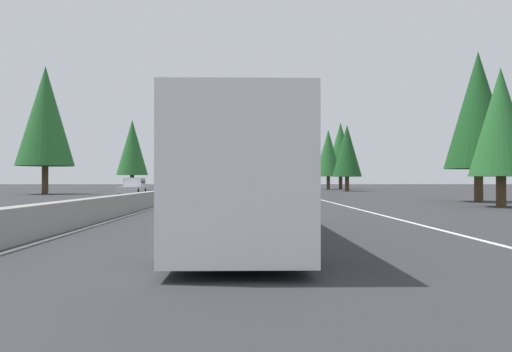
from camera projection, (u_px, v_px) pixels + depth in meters
name	position (u px, v px, depth m)	size (l,w,h in m)	color
ground_plane	(202.00, 193.00, 64.14)	(320.00, 320.00, 0.00)	#2D2D30
median_barrier	(211.00, 187.00, 84.14)	(180.00, 0.56, 0.90)	gray
shoulder_stripe_right	(287.00, 191.00, 74.39)	(160.00, 0.16, 0.01)	silver
shoulder_stripe_median	(210.00, 191.00, 74.15)	(160.00, 0.16, 0.01)	silver
sign_gantry_overhead	(251.00, 147.00, 50.86)	(0.50, 12.68, 6.23)	gray
bus_mid_right	(241.00, 174.00, 13.38)	(11.50, 2.55, 3.10)	white
pickup_distant_b	(246.00, 188.00, 44.05)	(5.60, 2.00, 1.86)	maroon
sedan_near_center	(247.00, 189.00, 50.63)	(4.40, 1.80, 1.47)	#1E4793
sedan_far_center	(228.00, 185.00, 102.63)	(4.40, 1.80, 1.47)	maroon
oncoming_near	(133.00, 187.00, 53.77)	(5.60, 2.00, 1.86)	silver
oncoming_far	(181.00, 187.00, 67.51)	(4.40, 1.80, 1.47)	white
conifer_right_foreground	(501.00, 122.00, 29.84)	(3.62, 3.62, 8.22)	#4C3823
conifer_right_near	(478.00, 110.00, 37.36)	(4.87, 4.87, 11.06)	#4C3823
conifer_right_mid	(347.00, 151.00, 74.71)	(4.29, 4.29, 9.76)	#4C3823
conifer_right_far	(341.00, 148.00, 94.03)	(5.42, 5.42, 12.33)	#4C3823
conifer_right_distant	(328.00, 153.00, 89.51)	(4.63, 4.63, 10.53)	#4C3823
conifer_left_near	(45.00, 116.00, 58.63)	(6.50, 6.50, 14.77)	#4C3823
conifer_left_mid	(132.00, 148.00, 80.37)	(4.91, 4.91, 11.15)	#4C3823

